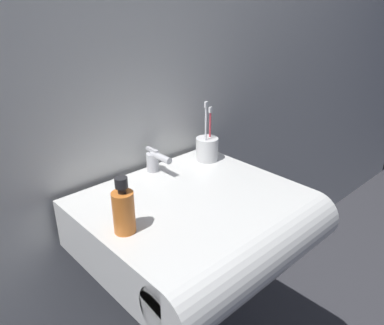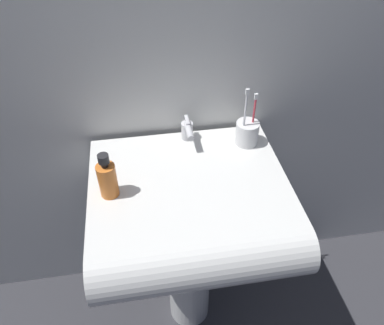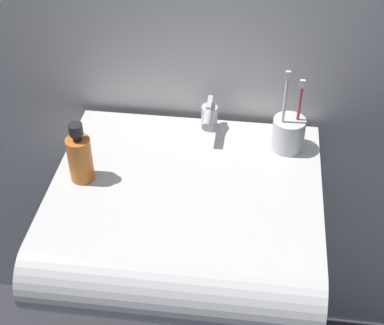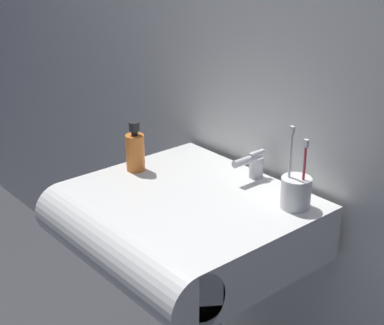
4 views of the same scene
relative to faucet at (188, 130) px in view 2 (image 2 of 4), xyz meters
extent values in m
plane|color=#38383D|center=(-0.03, -0.20, -0.87)|extent=(6.00, 6.00, 0.00)
cube|color=silver|center=(-0.03, 0.09, 0.33)|extent=(5.00, 0.05, 2.40)
cylinder|color=white|center=(-0.03, -0.20, -0.53)|extent=(0.17, 0.17, 0.67)
cube|color=white|center=(-0.03, -0.20, -0.12)|extent=(0.63, 0.50, 0.16)
cylinder|color=white|center=(-0.03, -0.45, -0.12)|extent=(0.63, 0.16, 0.16)
cylinder|color=silver|center=(0.00, 0.01, -0.01)|extent=(0.04, 0.04, 0.06)
cylinder|color=silver|center=(0.00, -0.03, 0.02)|extent=(0.02, 0.09, 0.02)
cube|color=silver|center=(0.00, 0.01, 0.03)|extent=(0.01, 0.06, 0.01)
cylinder|color=white|center=(0.20, -0.05, 0.00)|extent=(0.08, 0.08, 0.08)
cylinder|color=white|center=(0.18, -0.06, 0.07)|extent=(0.01, 0.01, 0.19)
cube|color=white|center=(0.18, -0.06, 0.17)|extent=(0.01, 0.01, 0.02)
cylinder|color=#D83F4C|center=(0.22, -0.04, 0.05)|extent=(0.01, 0.01, 0.16)
cube|color=white|center=(0.22, -0.04, 0.14)|extent=(0.01, 0.01, 0.02)
cylinder|color=orange|center=(-0.27, -0.23, 0.01)|extent=(0.06, 0.06, 0.11)
cylinder|color=#262628|center=(-0.27, -0.23, 0.08)|extent=(0.02, 0.02, 0.01)
cylinder|color=#262628|center=(-0.27, -0.23, 0.10)|extent=(0.03, 0.03, 0.03)
camera|label=1|loc=(-0.70, -0.93, 0.51)|focal=35.00mm
camera|label=2|loc=(-0.16, -1.05, 0.78)|focal=35.00mm
camera|label=3|loc=(0.11, -1.23, 0.86)|focal=55.00mm
camera|label=4|loc=(1.08, -1.15, 0.67)|focal=55.00mm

